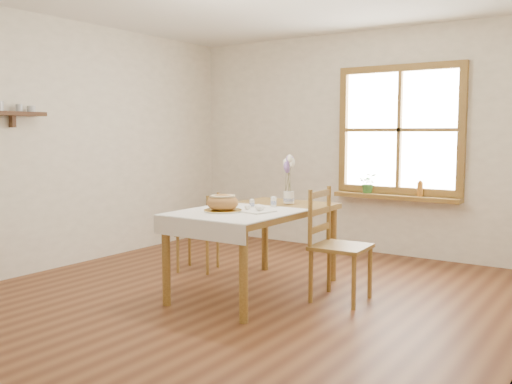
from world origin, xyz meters
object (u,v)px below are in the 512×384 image
dining_table (256,218)px  flower_vase (289,198)px  chair_right (341,245)px  bread_plate (223,211)px  chair_left (198,232)px

dining_table → flower_vase: size_ratio=14.25×
chair_right → bread_plate: bearing=120.4°
bread_plate → flower_vase: (0.16, 0.81, 0.04)m
dining_table → bread_plate: size_ratio=5.15×
dining_table → chair_right: chair_right is taller
bread_plate → flower_vase: bearing=79.0°
chair_right → flower_vase: size_ratio=8.48×
chair_left → flower_vase: bearing=77.3°
chair_right → flower_vase: 0.79m
bread_plate → dining_table: bearing=76.0°
chair_right → flower_vase: (-0.67, 0.26, 0.33)m
flower_vase → chair_right: bearing=-21.0°
bread_plate → flower_vase: flower_vase is taller
chair_left → flower_vase: 1.11m
bread_plate → chair_right: bearing=33.8°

